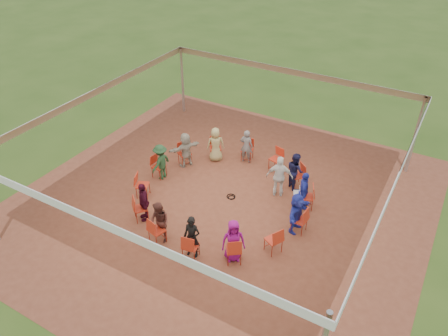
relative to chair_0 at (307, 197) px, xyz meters
The scene contains 31 objects.
ground 2.80m from the chair_0, 156.70° to the right, with size 80.00×80.00×0.00m, color #325019.
dirt_patch 2.80m from the chair_0, 156.70° to the right, with size 13.00×13.00×0.00m, color brown.
tent 3.36m from the chair_0, 156.70° to the right, with size 10.33×10.33×3.00m.
chair_0 is the anchor object (origin of this frame).
chair_1 1.23m from the chair_0, 126.16° to the left, with size 0.42×0.44×0.90m, color red, non-canonical shape.
chair_2 2.40m from the chair_0, 139.01° to the left, with size 0.42×0.44×0.90m, color red, non-canonical shape.
chair_3 3.44m from the chair_0, 151.87° to the left, with size 0.42×0.44×0.90m, color red, non-canonical shape.
chair_4 4.32m from the chair_0, 164.73° to the left, with size 0.42×0.44×0.90m, color red, non-canonical shape.
chair_5 4.98m from the chair_0, behind, with size 0.42×0.44×0.90m, color red, non-canonical shape.
chair_6 5.39m from the chair_0, 169.56° to the right, with size 0.42×0.44×0.90m, color red, non-canonical shape.
chair_7 5.52m from the chair_0, 156.70° to the right, with size 0.42×0.44×0.90m, color red, non-canonical shape.
chair_8 5.39m from the chair_0, 143.84° to the right, with size 0.42×0.44×0.90m, color red, non-canonical shape.
chair_9 4.98m from the chair_0, 130.99° to the right, with size 0.42×0.44×0.90m, color red, non-canonical shape.
chair_10 4.32m from the chair_0, 118.13° to the right, with size 0.42×0.44×0.90m, color red, non-canonical shape.
chair_11 3.44m from the chair_0, 105.27° to the right, with size 0.42×0.44×0.90m, color red, non-canonical shape.
chair_12 2.40m from the chair_0, 92.41° to the right, with size 0.42×0.44×0.90m, color red, non-canonical shape.
chair_13 1.23m from the chair_0, 79.56° to the right, with size 0.42×0.44×0.90m, color red, non-canonical shape.
person_seated_0 0.27m from the chair_0, 156.70° to the right, with size 0.80×0.41×1.37m, color #2835B0.
person_seated_1 1.23m from the chair_0, 131.72° to the left, with size 0.66×0.38×1.37m, color #191B43.
person_seated_2 3.38m from the chair_0, 153.47° to the left, with size 0.50×0.33×1.37m, color slate.
person_seated_3 4.23m from the chair_0, 165.74° to the left, with size 0.67×0.37×1.37m, color tan.
person_seated_4 4.87m from the chair_0, behind, with size 1.27×0.47×1.37m, color #B0AC9A.
person_seated_5 5.27m from the chair_0, 169.27° to the right, with size 0.88×0.44×1.37m, color #204526.
person_seated_6 5.27m from the chair_0, 144.13° to the right, with size 0.80×0.41×1.37m, color #420D22.
person_seated_7 4.87m from the chair_0, 131.60° to the right, with size 0.66×0.38×1.37m, color #532C26.
person_seated_8 4.23m from the chair_0, 119.14° to the right, with size 0.50×0.33×1.37m, color black.
person_seated_9 3.38m from the chair_0, 106.87° to the right, with size 0.67×0.37×1.37m, color #8B0E76.
person_seated_10 1.23m from the chair_0, 85.11° to the right, with size 1.27×0.47×1.37m, color #2835B0.
standing_person 1.14m from the chair_0, behind, with size 0.90×0.46×1.53m, color white.
cable_coil 2.56m from the chair_0, 162.77° to the right, with size 0.35×0.35×0.03m.
laptop 0.34m from the chair_0, 156.70° to the right, with size 0.35×0.38×0.21m.
Camera 1 is at (5.82, -10.07, 9.22)m, focal length 35.00 mm.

